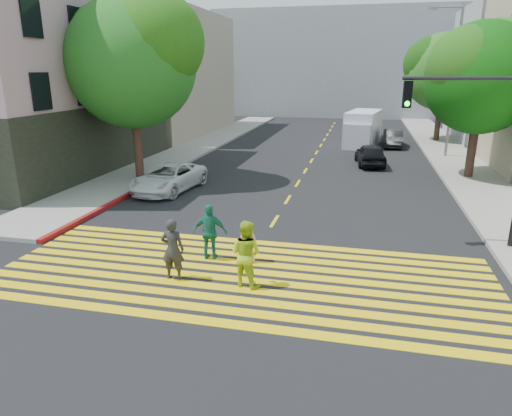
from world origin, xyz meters
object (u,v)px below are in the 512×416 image
(dark_car_near, at_px, (370,154))
(dark_car_parked, at_px, (393,138))
(pedestrian_man, at_px, (173,249))
(white_sedan, at_px, (169,178))
(pedestrian_extra, at_px, (210,232))
(silver_car, at_px, (368,130))
(traffic_signal, at_px, (492,134))
(tree_right_near, at_px, (483,72))
(pedestrian_child, at_px, (248,242))
(tree_left, at_px, (133,56))
(white_van, at_px, (362,129))
(pedestrian_woman, at_px, (246,254))
(tree_right_far, at_px, (445,68))

(dark_car_near, xyz_separation_m, dark_car_parked, (1.61, 7.23, -0.03))
(pedestrian_man, distance_m, white_sedan, 9.41)
(pedestrian_extra, distance_m, silver_car, 26.81)
(white_sedan, height_order, traffic_signal, traffic_signal)
(pedestrian_extra, xyz_separation_m, white_sedan, (-4.39, 7.09, -0.22))
(tree_right_near, xyz_separation_m, pedestrian_child, (-8.43, -12.77, -4.64))
(tree_right_near, xyz_separation_m, dark_car_parked, (-3.31, 9.64, -4.64))
(traffic_signal, bearing_deg, pedestrian_man, -157.33)
(tree_left, bearing_deg, white_van, 51.85)
(tree_left, height_order, silver_car, tree_left)
(tree_right_near, height_order, dark_car_parked, tree_right_near)
(pedestrian_woman, bearing_deg, silver_car, -79.16)
(pedestrian_child, distance_m, traffic_signal, 7.74)
(pedestrian_man, bearing_deg, white_van, -106.04)
(tree_right_near, height_order, traffic_signal, tree_right_near)
(tree_right_near, relative_size, white_van, 1.41)
(pedestrian_woman, distance_m, white_sedan, 10.31)
(tree_right_near, bearing_deg, silver_car, 110.36)
(dark_car_near, bearing_deg, white_sedan, 35.14)
(tree_right_far, bearing_deg, pedestrian_child, -108.60)
(tree_left, xyz_separation_m, dark_car_parked, (12.91, 13.59, -5.38))
(pedestrian_child, relative_size, dark_car_parked, 0.33)
(tree_left, distance_m, pedestrian_man, 13.08)
(white_sedan, distance_m, silver_car, 21.29)
(tree_right_near, xyz_separation_m, white_sedan, (-13.95, -5.73, -4.63))
(pedestrian_child, distance_m, silver_car, 26.60)
(tree_right_far, relative_size, pedestrian_man, 4.84)
(tree_left, relative_size, pedestrian_child, 7.33)
(traffic_signal, bearing_deg, dark_car_near, 100.10)
(tree_right_far, xyz_separation_m, dark_car_parked, (-3.48, -3.18, -4.90))
(white_sedan, relative_size, dark_car_near, 1.18)
(pedestrian_extra, distance_m, dark_car_parked, 23.31)
(tree_right_near, bearing_deg, pedestrian_man, -125.19)
(dark_car_near, bearing_deg, silver_car, -96.20)
(tree_left, bearing_deg, pedestrian_child, -48.58)
(pedestrian_child, distance_m, white_sedan, 8.94)
(pedestrian_man, bearing_deg, traffic_signal, -158.56)
(pedestrian_child, bearing_deg, pedestrian_man, 50.79)
(pedestrian_child, height_order, dark_car_parked, dark_car_parked)
(traffic_signal, bearing_deg, tree_left, 152.84)
(tree_left, relative_size, white_van, 1.62)
(pedestrian_extra, bearing_deg, pedestrian_woman, 128.25)
(dark_car_near, bearing_deg, tree_right_far, -122.98)
(pedestrian_child, distance_m, dark_car_parked, 22.99)
(pedestrian_woman, bearing_deg, tree_right_near, -102.58)
(tree_left, xyz_separation_m, pedestrian_man, (6.12, -10.35, -5.14))
(silver_car, relative_size, dark_car_parked, 1.29)
(dark_car_near, relative_size, white_van, 0.68)
(pedestrian_woman, height_order, dark_car_near, pedestrian_woman)
(tree_right_far, distance_m, white_van, 7.77)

